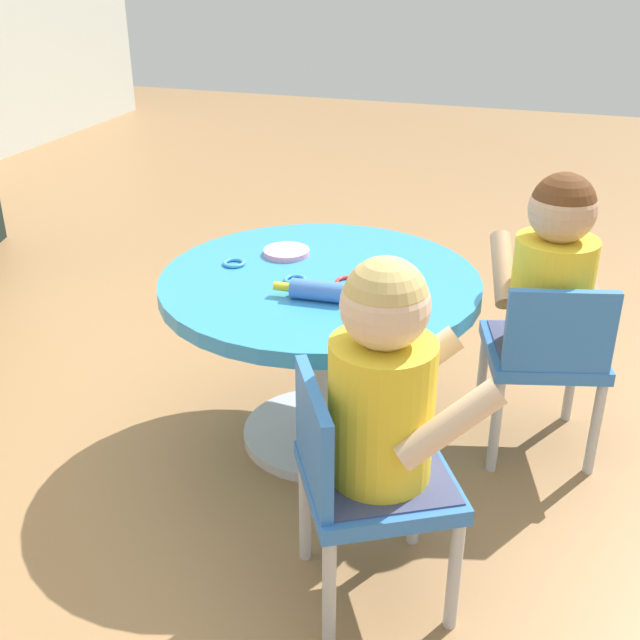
{
  "coord_description": "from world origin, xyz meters",
  "views": [
    {
      "loc": [
        -1.8,
        -0.6,
        1.31
      ],
      "look_at": [
        0.0,
        0.0,
        0.38
      ],
      "focal_mm": 44.21,
      "sensor_mm": 36.0,
      "label": 1
    }
  ],
  "objects_px": {
    "child_chair_left": "(362,480)",
    "craft_scissors": "(389,293)",
    "seated_child_right": "(553,270)",
    "seated_child_left": "(385,382)",
    "child_chair_right": "(546,355)",
    "craft_table": "(320,321)",
    "rolling_pin": "(319,291)"
  },
  "relations": [
    {
      "from": "seated_child_right",
      "to": "craft_table",
      "type": "bearing_deg",
      "value": 106.06
    },
    {
      "from": "child_chair_right",
      "to": "seated_child_right",
      "type": "height_order",
      "value": "seated_child_right"
    },
    {
      "from": "craft_table",
      "to": "rolling_pin",
      "type": "distance_m",
      "value": 0.21
    },
    {
      "from": "seated_child_left",
      "to": "rolling_pin",
      "type": "height_order",
      "value": "seated_child_left"
    },
    {
      "from": "seated_child_right",
      "to": "seated_child_left",
      "type": "bearing_deg",
      "value": 158.2
    },
    {
      "from": "craft_scissors",
      "to": "child_chair_right",
      "type": "bearing_deg",
      "value": -65.18
    },
    {
      "from": "child_chair_left",
      "to": "seated_child_left",
      "type": "xyz_separation_m",
      "value": [
        0.02,
        -0.03,
        0.23
      ]
    },
    {
      "from": "seated_child_left",
      "to": "seated_child_right",
      "type": "distance_m",
      "value": 0.74
    },
    {
      "from": "child_chair_left",
      "to": "seated_child_left",
      "type": "bearing_deg",
      "value": -60.15
    },
    {
      "from": "rolling_pin",
      "to": "child_chair_left",
      "type": "bearing_deg",
      "value": -150.6
    },
    {
      "from": "child_chair_left",
      "to": "seated_child_right",
      "type": "relative_size",
      "value": 1.05
    },
    {
      "from": "child_chair_right",
      "to": "craft_table",
      "type": "bearing_deg",
      "value": 102.26
    },
    {
      "from": "rolling_pin",
      "to": "child_chair_right",
      "type": "bearing_deg",
      "value": -63.98
    },
    {
      "from": "seated_child_right",
      "to": "craft_scissors",
      "type": "height_order",
      "value": "seated_child_right"
    },
    {
      "from": "child_chair_right",
      "to": "rolling_pin",
      "type": "height_order",
      "value": "rolling_pin"
    },
    {
      "from": "child_chair_left",
      "to": "rolling_pin",
      "type": "distance_m",
      "value": 0.51
    },
    {
      "from": "craft_table",
      "to": "child_chair_right",
      "type": "xyz_separation_m",
      "value": [
        0.13,
        -0.59,
        -0.07
      ]
    },
    {
      "from": "craft_table",
      "to": "child_chair_left",
      "type": "bearing_deg",
      "value": -153.45
    },
    {
      "from": "craft_scissors",
      "to": "craft_table",
      "type": "bearing_deg",
      "value": 75.26
    },
    {
      "from": "seated_child_left",
      "to": "child_chair_right",
      "type": "relative_size",
      "value": 0.95
    },
    {
      "from": "craft_table",
      "to": "rolling_pin",
      "type": "relative_size",
      "value": 3.65
    },
    {
      "from": "craft_table",
      "to": "child_chair_left",
      "type": "xyz_separation_m",
      "value": [
        -0.54,
        -0.27,
        -0.07
      ]
    },
    {
      "from": "seated_child_right",
      "to": "craft_scissors",
      "type": "relative_size",
      "value": 3.75
    },
    {
      "from": "rolling_pin",
      "to": "craft_table",
      "type": "bearing_deg",
      "value": 17.48
    },
    {
      "from": "seated_child_left",
      "to": "rolling_pin",
      "type": "relative_size",
      "value": 2.21
    },
    {
      "from": "child_chair_left",
      "to": "craft_scissors",
      "type": "xyz_separation_m",
      "value": [
        0.49,
        0.07,
        0.2
      ]
    },
    {
      "from": "seated_child_left",
      "to": "child_chair_right",
      "type": "bearing_deg",
      "value": -23.76
    },
    {
      "from": "child_chair_left",
      "to": "seated_child_right",
      "type": "xyz_separation_m",
      "value": [
        0.71,
        -0.31,
        0.23
      ]
    },
    {
      "from": "child_chair_left",
      "to": "rolling_pin",
      "type": "bearing_deg",
      "value": 29.4
    },
    {
      "from": "child_chair_left",
      "to": "craft_scissors",
      "type": "relative_size",
      "value": 3.95
    },
    {
      "from": "seated_child_left",
      "to": "craft_scissors",
      "type": "height_order",
      "value": "seated_child_left"
    },
    {
      "from": "craft_table",
      "to": "seated_child_right",
      "type": "xyz_separation_m",
      "value": [
        0.17,
        -0.58,
        0.16
      ]
    }
  ]
}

